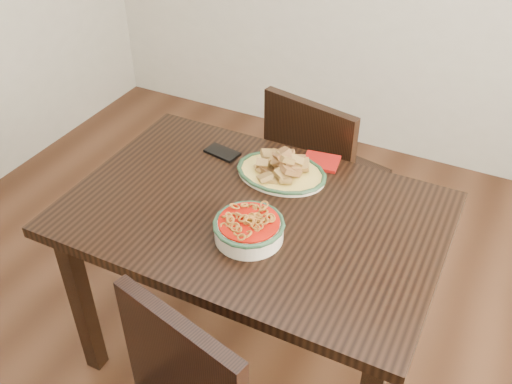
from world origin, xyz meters
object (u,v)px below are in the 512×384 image
at_px(dining_table, 253,231).
at_px(chair_far, 319,173).
at_px(noodle_bowl, 249,227).
at_px(smartphone, 222,152).
at_px(fish_plate, 282,165).

height_order(dining_table, chair_far, chair_far).
distance_m(dining_table, chair_far, 0.65).
relative_size(dining_table, noodle_bowl, 5.51).
bearing_deg(dining_table, noodle_bowl, -68.70).
relative_size(dining_table, chair_far, 1.40).
bearing_deg(smartphone, chair_far, 65.21).
height_order(fish_plate, noodle_bowl, fish_plate).
bearing_deg(chair_far, smartphone, 67.62).
height_order(dining_table, smartphone, smartphone).
xyz_separation_m(dining_table, fish_plate, (0.00, 0.22, 0.14)).
bearing_deg(smartphone, fish_plate, 3.27).
bearing_deg(dining_table, chair_far, 89.68).
height_order(chair_far, smartphone, chair_far).
bearing_deg(noodle_bowl, chair_far, 93.53).
relative_size(fish_plate, smartphone, 2.51).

